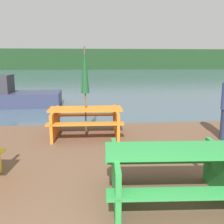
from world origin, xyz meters
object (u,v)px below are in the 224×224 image
at_px(umbrella_darkgreen, 85,71).
at_px(picnic_table_orange, 86,119).
at_px(picnic_table_green, 171,170).
at_px(boat, 2,95).

bearing_deg(umbrella_darkgreen, picnic_table_orange, 180.00).
bearing_deg(picnic_table_orange, umbrella_darkgreen, 0.00).
xyz_separation_m(picnic_table_green, boat, (-4.81, 8.28, 0.02)).
height_order(picnic_table_orange, umbrella_darkgreen, umbrella_darkgreen).
relative_size(umbrella_darkgreen, boat, 0.52).
bearing_deg(umbrella_darkgreen, picnic_table_green, -70.72).
relative_size(picnic_table_orange, boat, 0.43).
distance_m(picnic_table_green, umbrella_darkgreen, 3.84).
relative_size(picnic_table_orange, umbrella_darkgreen, 0.83).
distance_m(picnic_table_orange, umbrella_darkgreen, 1.25).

